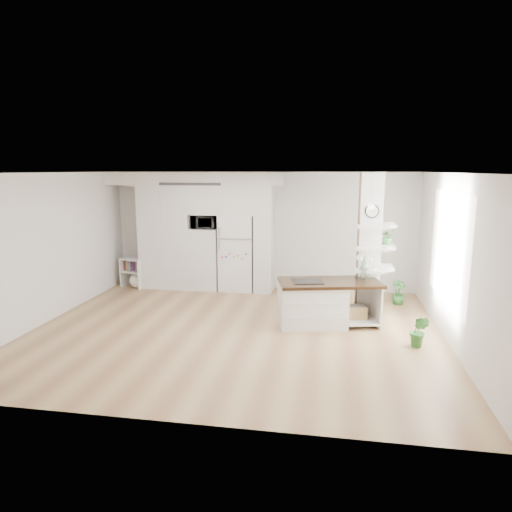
{
  "coord_description": "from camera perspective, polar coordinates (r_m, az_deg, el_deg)",
  "views": [
    {
      "loc": [
        1.61,
        -7.39,
        2.75
      ],
      "look_at": [
        0.21,
        0.9,
        1.15
      ],
      "focal_mm": 32.0,
      "sensor_mm": 36.0,
      "label": 1
    }
  ],
  "objects": [
    {
      "name": "shelf_plant",
      "position": [
        8.84,
        16.13,
        2.36
      ],
      "size": [
        0.27,
        0.23,
        0.3
      ],
      "primitive_type": "imported",
      "color": "#2E732E",
      "rests_on": "column"
    },
    {
      "name": "floor",
      "position": [
        8.05,
        -2.57,
        -9.23
      ],
      "size": [
        7.0,
        6.0,
        0.01
      ],
      "primitive_type": "cube",
      "color": "tan",
      "rests_on": "ground"
    },
    {
      "name": "microwave",
      "position": [
        10.49,
        -6.46,
        4.23
      ],
      "size": [
        0.54,
        0.37,
        0.3
      ],
      "primitive_type": "imported",
      "color": "#2D2D2D",
      "rests_on": "cabinet_wall"
    },
    {
      "name": "pendant_light",
      "position": [
        7.57,
        10.28,
        5.81
      ],
      "size": [
        0.12,
        0.12,
        0.1
      ],
      "primitive_type": "cylinder",
      "color": "white",
      "rests_on": "room"
    },
    {
      "name": "window",
      "position": [
        8.02,
        22.94,
        0.92
      ],
      "size": [
        0.0,
        2.4,
        2.4
      ],
      "primitive_type": "plane",
      "rotation": [
        1.57,
        0.0,
        -1.57
      ],
      "color": "white",
      "rests_on": "room"
    },
    {
      "name": "kitchen_island",
      "position": [
        8.26,
        7.8,
        -5.69
      ],
      "size": [
        1.93,
        1.23,
        1.37
      ],
      "rotation": [
        0.0,
        0.0,
        0.23
      ],
      "color": "white",
      "rests_on": "floor"
    },
    {
      "name": "refrigerator",
      "position": [
        10.47,
        -2.34,
        0.43
      ],
      "size": [
        0.78,
        0.69,
        1.75
      ],
      "color": "white",
      "rests_on": "floor"
    },
    {
      "name": "floor_plant_b",
      "position": [
        9.91,
        17.37,
        -4.39
      ],
      "size": [
        0.35,
        0.35,
        0.49
      ],
      "primitive_type": "imported",
      "rotation": [
        0.0,
        0.0,
        0.35
      ],
      "color": "#2E732E",
      "rests_on": "floor"
    },
    {
      "name": "room",
      "position": [
        7.62,
        -2.69,
        4.0
      ],
      "size": [
        7.04,
        6.04,
        2.72
      ],
      "color": "white",
      "rests_on": "ground"
    },
    {
      "name": "bookshelf",
      "position": [
        11.17,
        -14.93,
        -2.27
      ],
      "size": [
        0.66,
        0.5,
        0.69
      ],
      "rotation": [
        0.0,
        0.0,
        -0.32
      ],
      "color": "white",
      "rests_on": "floor"
    },
    {
      "name": "floor_plant_a",
      "position": [
        7.66,
        19.72,
        -8.85
      ],
      "size": [
        0.36,
        0.33,
        0.52
      ],
      "primitive_type": "imported",
      "rotation": [
        0.0,
        0.0,
        -0.41
      ],
      "color": "#2E732E",
      "rests_on": "floor"
    },
    {
      "name": "column",
      "position": [
        8.67,
        14.54,
        1.13
      ],
      "size": [
        0.69,
        0.9,
        2.7
      ],
      "color": "silver",
      "rests_on": "floor"
    },
    {
      "name": "decor_bowl",
      "position": [
        8.51,
        14.03,
        -1.44
      ],
      "size": [
        0.22,
        0.22,
        0.05
      ],
      "primitive_type": "imported",
      "color": "white",
      "rests_on": "column"
    },
    {
      "name": "cabinet_wall",
      "position": [
        10.59,
        -7.29,
        3.92
      ],
      "size": [
        4.0,
        0.71,
        2.7
      ],
      "color": "white",
      "rests_on": "floor"
    }
  ]
}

